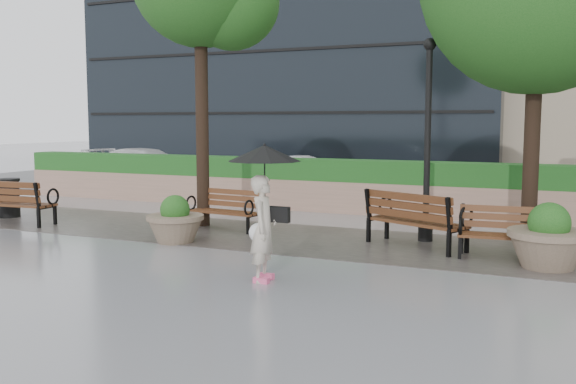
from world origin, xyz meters
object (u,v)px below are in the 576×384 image
at_px(planter_left, 175,224).
at_px(bench_1, 225,218).
at_px(pedestrian, 264,199).
at_px(bench_2, 415,231).
at_px(bench_0, 15,211).
at_px(car_right, 302,175).
at_px(bench_3, 509,244).
at_px(car_left, 148,167).
at_px(trash_bin, 9,199).
at_px(lamppost, 427,154).
at_px(planter_right, 548,243).

bearing_deg(planter_left, bench_1, 85.03).
bearing_deg(pedestrian, bench_2, -33.25).
relative_size(bench_0, car_right, 0.53).
bearing_deg(pedestrian, bench_3, -56.39).
distance_m(bench_1, planter_left, 1.66).
height_order(planter_left, car_right, car_right).
relative_size(bench_0, bench_2, 0.93).
distance_m(bench_3, car_left, 15.30).
xyz_separation_m(bench_0, trash_bin, (-0.98, 0.72, 0.15)).
relative_size(bench_1, bench_3, 0.97).
bearing_deg(lamppost, car_right, 129.31).
height_order(bench_2, car_left, car_left).
distance_m(trash_bin, lamppost, 10.04).
relative_size(bench_3, planter_left, 1.55).
height_order(trash_bin, car_right, car_right).
xyz_separation_m(bench_3, trash_bin, (-11.55, 0.02, 0.19)).
bearing_deg(car_right, trash_bin, 159.34).
bearing_deg(bench_3, planter_left, -175.86).
height_order(bench_3, planter_left, planter_left).
xyz_separation_m(planter_right, pedestrian, (-3.75, -2.55, 0.79)).
bearing_deg(planter_left, bench_3, 9.52).
bearing_deg(bench_0, pedestrian, 158.59).
bearing_deg(trash_bin, bench_2, 2.04).
height_order(bench_0, trash_bin, bench_0).
distance_m(bench_1, bench_3, 5.91).
bearing_deg(bench_1, bench_3, 0.08).
height_order(planter_right, trash_bin, planter_right).
height_order(planter_left, planter_right, planter_right).
xyz_separation_m(car_right, pedestrian, (4.05, -10.80, 0.61)).
bearing_deg(lamppost, trash_bin, -173.85).
xyz_separation_m(bench_0, bench_2, (8.89, 1.08, 0.01)).
height_order(trash_bin, lamppost, lamppost).
bearing_deg(lamppost, pedestrian, -109.98).
height_order(bench_1, car_left, car_left).
xyz_separation_m(bench_1, planter_right, (6.51, -1.05, 0.16)).
relative_size(planter_left, pedestrian, 0.56).
bearing_deg(bench_0, lamppost, -173.17).
distance_m(bench_0, planter_right, 11.21).
bearing_deg(car_right, lamppost, -132.11).
bearing_deg(bench_2, bench_1, 20.84).
xyz_separation_m(bench_2, trash_bin, (-9.87, -0.35, 0.14)).
bearing_deg(trash_bin, planter_left, -10.58).
xyz_separation_m(planter_right, lamppost, (-2.28, 1.50, 1.29)).
xyz_separation_m(bench_1, trash_bin, (-5.67, -0.61, 0.19)).
height_order(planter_right, car_right, car_right).
bearing_deg(bench_2, lamppost, -68.02).
height_order(bench_2, planter_left, bench_2).
bearing_deg(trash_bin, pedestrian, -19.51).
bearing_deg(planter_right, lamppost, 146.61).
distance_m(bench_2, car_left, 13.66).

